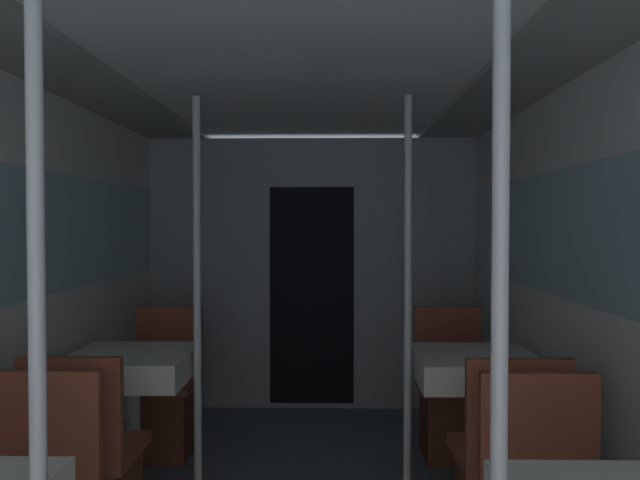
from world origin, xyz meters
TOP-DOWN VIEW (x-y plane):
  - wall_right at (1.27, 1.77)m, footprint 0.05×6.34m
  - ceiling_panel at (0.00, 1.77)m, footprint 2.53×6.34m
  - bulkhead_far at (0.00, 3.96)m, footprint 2.48×0.09m
  - support_pole_left_0 at (-0.54, 0.63)m, footprint 0.04×0.04m
  - dining_table_left_1 at (-0.88, 2.36)m, footprint 0.61×0.61m
  - chair_left_far_1 at (-0.88, 2.95)m, footprint 0.42×0.42m
  - support_pole_left_1 at (-0.54, 2.36)m, footprint 0.04×0.04m
  - support_pole_right_0 at (0.54, 0.63)m, footprint 0.04×0.04m
  - dining_table_right_1 at (0.88, 2.36)m, footprint 0.61×0.61m
  - chair_right_far_1 at (0.88, 2.95)m, footprint 0.42×0.42m
  - support_pole_right_1 at (0.54, 2.36)m, footprint 0.04×0.04m

SIDE VIEW (x-z plane):
  - chair_left_far_1 at x=-0.88m, z-range -0.16..0.73m
  - chair_right_far_1 at x=0.88m, z-range -0.16..0.73m
  - dining_table_left_1 at x=-0.88m, z-range 0.27..1.01m
  - dining_table_right_1 at x=0.88m, z-range 0.27..1.01m
  - bulkhead_far at x=0.00m, z-range 0.00..2.06m
  - support_pole_left_0 at x=-0.54m, z-range 0.00..2.06m
  - support_pole_left_1 at x=-0.54m, z-range 0.00..2.06m
  - support_pole_right_0 at x=0.54m, z-range 0.00..2.06m
  - support_pole_right_1 at x=0.54m, z-range 0.00..2.06m
  - wall_right at x=1.27m, z-range 0.05..2.11m
  - ceiling_panel at x=0.00m, z-range 2.07..2.14m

